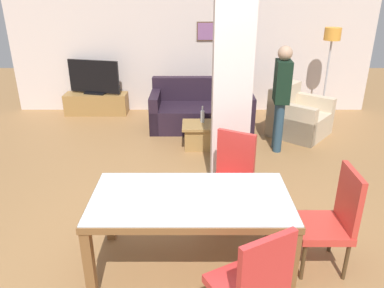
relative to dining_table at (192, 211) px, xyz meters
The scene contains 15 objects.
ground_plane 0.60m from the dining_table, ahead, with size 18.00×18.00×0.00m, color #9B6F42.
back_wall 4.83m from the dining_table, 89.99° to the left, with size 7.20×0.09×2.70m.
divider_pillar 1.72m from the dining_table, 72.13° to the left, with size 0.45×0.32×2.70m.
dining_table is the anchor object (origin of this frame).
dining_chair_head_right 1.27m from the dining_table, ahead, with size 0.46×0.46×0.99m.
dining_chair_far_right 0.92m from the dining_table, 61.73° to the left, with size 0.62×0.62×0.99m.
dining_chair_near_right 0.91m from the dining_table, 61.41° to the right, with size 0.62×0.62×0.99m.
sofa 3.76m from the dining_table, 87.21° to the left, with size 1.82×0.93×0.86m.
armchair 3.85m from the dining_table, 61.01° to the left, with size 1.23×1.24×0.83m.
coffee_table 2.83m from the dining_table, 85.71° to the left, with size 0.71×0.52×0.39m.
bottle 2.90m from the dining_table, 86.46° to the left, with size 0.06×0.06×0.27m.
tv_stand 4.90m from the dining_table, 113.26° to the left, with size 1.24×0.40×0.42m.
tv_screen 4.89m from the dining_table, 113.26° to the left, with size 1.03×0.30×0.67m.
floor_lamp 4.90m from the dining_table, 58.40° to the left, with size 0.29×0.29×1.73m.
standing_person 3.04m from the dining_table, 63.13° to the left, with size 0.25×0.40×1.63m.
Camera 1 is at (0.01, -2.81, 2.45)m, focal length 35.00 mm.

